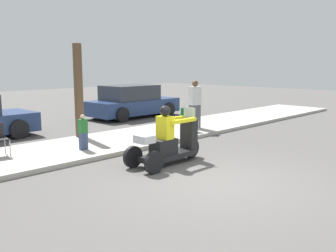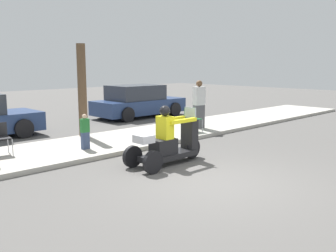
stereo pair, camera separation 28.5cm
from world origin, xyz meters
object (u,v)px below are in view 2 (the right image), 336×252
at_px(spectator_far_back, 199,105).
at_px(parked_car_lot_right, 138,102).
at_px(spectator_mid_group, 85,132).
at_px(folding_chair_set_back, 192,117).
at_px(motorcycle_trike, 169,143).
at_px(tree_trunk, 82,91).
at_px(folding_chair_curbside, 0,135).

relative_size(spectator_far_back, parked_car_lot_right, 0.40).
height_order(spectator_mid_group, folding_chair_set_back, spectator_mid_group).
bearing_deg(motorcycle_trike, spectator_mid_group, 110.02).
bearing_deg(motorcycle_trike, parked_car_lot_right, 55.67).
bearing_deg(spectator_far_back, spectator_mid_group, -178.24).
height_order(spectator_mid_group, tree_trunk, tree_trunk).
relative_size(folding_chair_set_back, parked_car_lot_right, 0.19).
bearing_deg(parked_car_lot_right, tree_trunk, -148.19).
distance_m(spectator_mid_group, folding_chair_set_back, 4.15).
bearing_deg(motorcycle_trike, tree_trunk, 88.50).
xyz_separation_m(motorcycle_trike, parked_car_lot_right, (4.79, 7.01, 0.19)).
relative_size(motorcycle_trike, parked_car_lot_right, 0.51).
xyz_separation_m(spectator_mid_group, folding_chair_set_back, (4.14, -0.16, 0.04)).
bearing_deg(folding_chair_curbside, folding_chair_set_back, -10.51).
relative_size(folding_chair_set_back, tree_trunk, 0.28).
xyz_separation_m(spectator_far_back, parked_car_lot_right, (0.79, 4.46, -0.26)).
relative_size(motorcycle_trike, folding_chair_curbside, 2.70).
bearing_deg(parked_car_lot_right, folding_chair_curbside, -154.36).
xyz_separation_m(spectator_far_back, folding_chair_curbside, (-6.81, 0.81, -0.34)).
relative_size(spectator_far_back, tree_trunk, 0.59).
relative_size(folding_chair_curbside, tree_trunk, 0.28).
distance_m(folding_chair_curbside, folding_chair_set_back, 6.18).
bearing_deg(tree_trunk, folding_chair_set_back, -30.61).
bearing_deg(spectator_far_back, folding_chair_set_back, -156.78).
height_order(folding_chair_curbside, parked_car_lot_right, parked_car_lot_right).
xyz_separation_m(spectator_mid_group, folding_chair_curbside, (-1.93, 0.96, 0.04)).
bearing_deg(parked_car_lot_right, spectator_far_back, -100.04).
relative_size(folding_chair_curbside, folding_chair_set_back, 1.00).
distance_m(motorcycle_trike, tree_trunk, 4.25).
distance_m(folding_chair_curbside, tree_trunk, 3.16).
xyz_separation_m(spectator_far_back, tree_trunk, (-3.89, 1.56, 0.64)).
bearing_deg(folding_chair_set_back, motorcycle_trike, -145.58).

